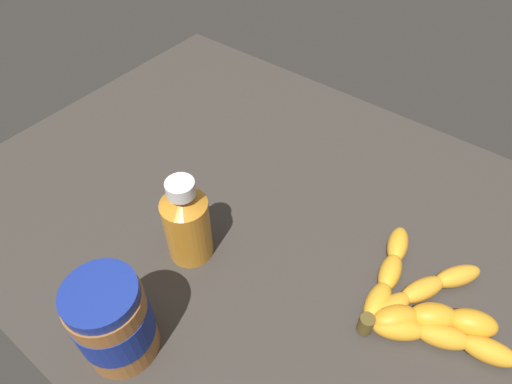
% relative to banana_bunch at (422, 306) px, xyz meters
% --- Properties ---
extents(ground_plane, '(0.93, 0.76, 0.05)m').
position_rel_banana_bunch_xyz_m(ground_plane, '(-0.32, 0.02, -0.04)').
color(ground_plane, '#38332D').
extents(banana_bunch, '(0.22, 0.19, 0.04)m').
position_rel_banana_bunch_xyz_m(banana_bunch, '(0.00, 0.00, 0.00)').
color(banana_bunch, orange).
rests_on(banana_bunch, ground_plane).
extents(peanut_butter_jar, '(0.09, 0.09, 0.13)m').
position_rel_banana_bunch_xyz_m(peanut_butter_jar, '(-0.28, -0.28, 0.05)').
color(peanut_butter_jar, '#9E602D').
rests_on(peanut_butter_jar, ground_plane).
extents(honey_bottle, '(0.07, 0.07, 0.15)m').
position_rel_banana_bunch_xyz_m(honey_bottle, '(-0.32, -0.11, 0.05)').
color(honey_bottle, orange).
rests_on(honey_bottle, ground_plane).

